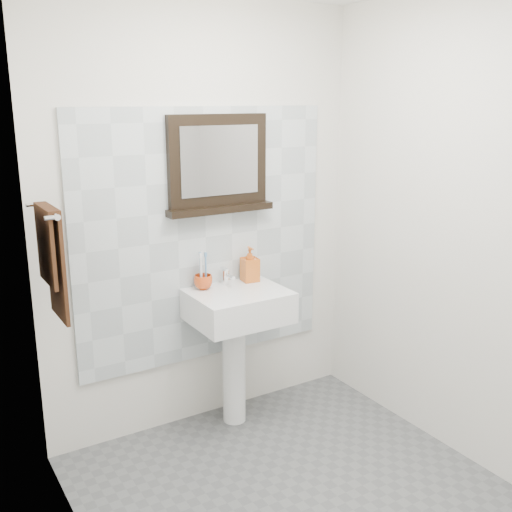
% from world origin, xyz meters
% --- Properties ---
extents(floor, '(2.00, 2.20, 0.01)m').
position_xyz_m(floor, '(0.00, 0.00, 0.00)').
color(floor, '#5B5E61').
rests_on(floor, ground).
extents(back_wall, '(2.00, 0.01, 2.50)m').
position_xyz_m(back_wall, '(0.00, 1.10, 1.25)').
color(back_wall, silver).
rests_on(back_wall, ground).
extents(left_wall, '(0.01, 2.20, 2.50)m').
position_xyz_m(left_wall, '(-1.00, 0.00, 1.25)').
color(left_wall, silver).
rests_on(left_wall, ground).
extents(right_wall, '(0.01, 2.20, 2.50)m').
position_xyz_m(right_wall, '(1.00, 0.00, 1.25)').
color(right_wall, silver).
rests_on(right_wall, ground).
extents(splashback, '(1.60, 0.02, 1.50)m').
position_xyz_m(splashback, '(0.00, 1.09, 1.15)').
color(splashback, silver).
rests_on(splashback, back_wall).
extents(pedestal_sink, '(0.55, 0.44, 0.96)m').
position_xyz_m(pedestal_sink, '(0.09, 0.87, 0.68)').
color(pedestal_sink, white).
rests_on(pedestal_sink, ground).
extents(toothbrush_cup, '(0.12, 0.12, 0.09)m').
position_xyz_m(toothbrush_cup, '(-0.06, 1.00, 0.90)').
color(toothbrush_cup, '#CC4718').
rests_on(toothbrush_cup, pedestal_sink).
extents(toothbrushes, '(0.05, 0.04, 0.21)m').
position_xyz_m(toothbrushes, '(-0.06, 1.01, 0.98)').
color(toothbrushes, white).
rests_on(toothbrushes, toothbrush_cup).
extents(soap_dispenser, '(0.11, 0.11, 0.21)m').
position_xyz_m(soap_dispenser, '(0.25, 1.00, 0.97)').
color(soap_dispenser, '#C13A16').
rests_on(soap_dispenser, pedestal_sink).
extents(framed_mirror, '(0.66, 0.11, 0.56)m').
position_xyz_m(framed_mirror, '(0.08, 1.06, 1.56)').
color(framed_mirror, black).
rests_on(framed_mirror, back_wall).
extents(towel_bar, '(0.07, 0.40, 0.03)m').
position_xyz_m(towel_bar, '(-0.95, 0.82, 1.44)').
color(towel_bar, silver).
rests_on(towel_bar, left_wall).
extents(hand_towel, '(0.06, 0.30, 0.55)m').
position_xyz_m(hand_towel, '(-0.94, 0.82, 1.23)').
color(hand_towel, black).
rests_on(hand_towel, towel_bar).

